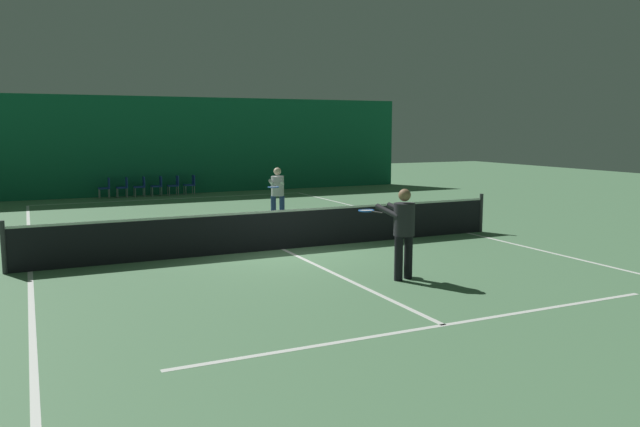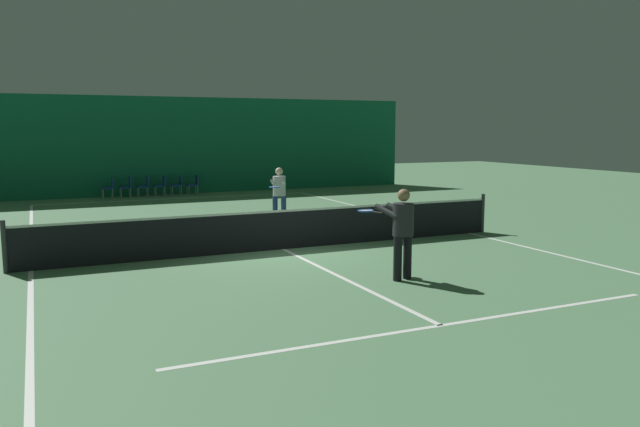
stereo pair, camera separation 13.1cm
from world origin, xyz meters
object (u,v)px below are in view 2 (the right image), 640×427
(courtside_chair_1, at_px, (127,186))
(player_far, at_px, (279,191))
(courtside_chair_3, at_px, (161,184))
(courtside_chair_4, at_px, (178,184))
(tennis_net, at_px, (283,228))
(courtside_chair_5, at_px, (194,183))
(courtside_chair_2, at_px, (144,185))
(courtside_chair_0, at_px, (109,186))
(player_near, at_px, (402,227))

(courtside_chair_1, bearing_deg, player_far, 19.32)
(courtside_chair_3, xyz_separation_m, courtside_chair_4, (0.71, 0.00, 0.00))
(tennis_net, relative_size, courtside_chair_3, 14.29)
(courtside_chair_4, bearing_deg, tennis_net, -1.23)
(courtside_chair_5, bearing_deg, player_far, 2.66)
(courtside_chair_2, bearing_deg, courtside_chair_0, -90.00)
(tennis_net, bearing_deg, courtside_chair_1, 97.88)
(player_far, distance_m, courtside_chair_2, 9.65)
(courtside_chair_0, bearing_deg, player_far, 23.10)
(player_near, distance_m, courtside_chair_3, 17.06)
(courtside_chair_3, bearing_deg, courtside_chair_2, -90.00)
(player_far, relative_size, courtside_chair_2, 2.01)
(player_near, height_order, courtside_chair_2, player_near)
(tennis_net, relative_size, player_far, 7.10)
(tennis_net, relative_size, courtside_chair_2, 14.29)
(player_far, bearing_deg, courtside_chair_1, -132.56)
(tennis_net, relative_size, courtside_chair_1, 14.29)
(courtside_chair_1, relative_size, courtside_chair_3, 1.00)
(player_near, height_order, courtside_chair_3, player_near)
(courtside_chair_2, bearing_deg, player_far, 15.35)
(player_near, bearing_deg, courtside_chair_1, -5.96)
(player_near, relative_size, courtside_chair_2, 2.08)
(courtside_chair_3, bearing_deg, courtside_chair_0, -90.00)
(courtside_chair_0, xyz_separation_m, courtside_chair_1, (0.71, 0.00, 0.00))
(tennis_net, height_order, courtside_chair_0, tennis_net)
(courtside_chair_2, bearing_deg, courtside_chair_4, 90.00)
(player_near, height_order, courtside_chair_1, player_near)
(tennis_net, xyz_separation_m, courtside_chair_1, (-1.84, 13.27, -0.03))
(player_far, bearing_deg, player_near, 24.77)
(player_near, distance_m, courtside_chair_5, 17.01)
(courtside_chair_0, height_order, courtside_chair_1, same)
(tennis_net, height_order, player_far, player_far)
(courtside_chair_1, height_order, courtside_chair_3, same)
(courtside_chair_1, distance_m, courtside_chair_2, 0.71)
(courtside_chair_0, distance_m, courtside_chair_1, 0.71)
(tennis_net, bearing_deg, player_near, -75.39)
(courtside_chair_1, distance_m, courtside_chair_3, 1.41)
(player_far, relative_size, courtside_chair_4, 2.01)
(courtside_chair_3, distance_m, courtside_chair_5, 1.41)
(courtside_chair_0, bearing_deg, courtside_chair_3, 90.00)
(courtside_chair_2, xyz_separation_m, courtside_chair_4, (1.41, 0.00, 0.00))
(courtside_chair_4, bearing_deg, courtside_chair_3, -90.00)
(courtside_chair_3, relative_size, courtside_chair_4, 1.00)
(player_near, bearing_deg, courtside_chair_2, -8.29)
(courtside_chair_3, bearing_deg, tennis_net, 1.82)
(tennis_net, xyz_separation_m, player_near, (0.97, -3.73, 0.51))
(courtside_chair_0, relative_size, courtside_chair_5, 1.00)
(courtside_chair_0, height_order, courtside_chair_3, same)
(courtside_chair_1, relative_size, courtside_chair_2, 1.00)
(courtside_chair_2, bearing_deg, courtside_chair_5, 90.00)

